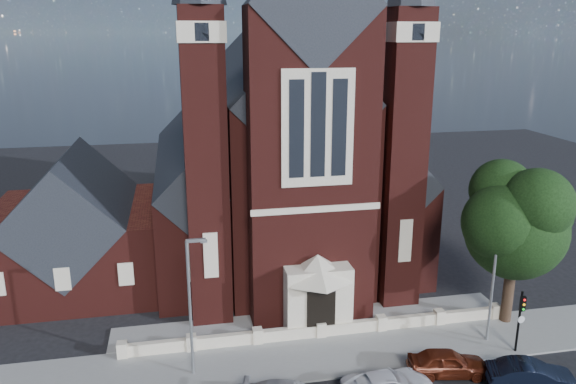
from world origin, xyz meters
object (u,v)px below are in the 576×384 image
Objects in this scene: traffic_signal at (521,314)px; car_navy at (531,376)px; street_tree at (521,224)px; street_lamp_right at (495,273)px; church at (274,156)px; car_dark_red at (447,363)px; parish_hall at (76,233)px; street_lamp_left at (191,300)px.

traffic_signal is 3.95m from car_navy.
street_lamp_right is (-2.51, -1.71, -2.36)m from street_tree.
church is 3.26× the size of street_tree.
street_lamp_right is 1.84× the size of car_dark_red.
parish_hall is at bearing 151.78° from street_lamp_right.
traffic_signal is at bearing -4.76° from street_lamp_left.
traffic_signal reaches higher than car_dark_red.
parish_hall is at bearing 156.74° from street_tree.
street_lamp_right reaches higher than car_navy.
traffic_signal is (0.91, -1.57, -2.02)m from street_lamp_right.
traffic_signal is (27.00, -15.57, -1.43)m from parish_hall.
street_lamp_right is at bearing -45.76° from car_dark_red.
car_navy is at bearing -113.61° from street_tree.
street_tree is 2.67× the size of traffic_signal.
car_dark_red is at bearing -11.31° from street_lamp_left.
street_lamp_right is (18.00, 0.00, 0.00)m from street_lamp_left.
church reaches higher than street_lamp_right.
street_tree is (28.60, -12.29, 2.95)m from parish_hall.
parish_hall is at bearing 120.02° from street_lamp_left.
street_lamp_left is at bearing -175.24° from street_tree.
car_navy is (-0.36, -4.84, -3.83)m from street_lamp_right.
street_lamp_right is at bearing 120.01° from traffic_signal.
parish_hall reaches higher than street_lamp_right.
street_lamp_right is at bearing -145.74° from street_tree.
street_lamp_left and street_lamp_right have the same top height.
street_tree is at bearing 34.26° from street_lamp_right.
parish_hall is (-16.00, -4.94, -4.17)m from church.
street_lamp_right reaches higher than car_dark_red.
street_lamp_left is (-20.51, -1.71, -2.36)m from street_tree.
church is 7.92× the size of car_dark_red.
parish_hall is 16.18m from street_lamp_left.
street_lamp_left is 18.69m from car_navy.
church is 23.70m from car_dark_red.
traffic_signal is at bearing -29.98° from parish_hall.
traffic_signal reaches higher than car_navy.
traffic_signal is at bearing -4.45° from car_navy.
street_lamp_right is at bearing 0.00° from street_lamp_left.
parish_hall reaches higher than street_lamp_left.
street_tree is at bearing -53.83° from church.
car_dark_red is 0.95× the size of car_navy.
street_tree is at bearing -23.26° from parish_hall.
parish_hall is 1.14× the size of street_tree.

